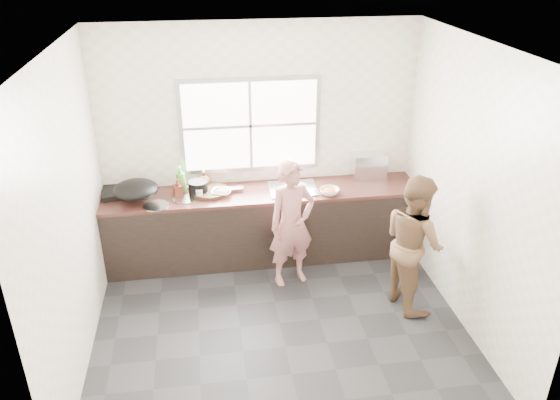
{
  "coord_description": "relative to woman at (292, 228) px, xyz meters",
  "views": [
    {
      "loc": [
        -0.64,
        -4.3,
        3.51
      ],
      "look_at": [
        0.1,
        0.65,
        1.05
      ],
      "focal_mm": 35.0,
      "sensor_mm": 36.0,
      "label": 1
    }
  ],
  "objects": [
    {
      "name": "wall_left",
      "position": [
        -2.04,
        -0.74,
        0.68
      ],
      "size": [
        0.01,
        3.2,
        2.7
      ],
      "primitive_type": "cube",
      "color": "beige",
      "rests_on": "ground"
    },
    {
      "name": "floor",
      "position": [
        -0.24,
        -0.74,
        -0.67
      ],
      "size": [
        3.6,
        3.2,
        0.01
      ],
      "primitive_type": "cube",
      "color": "#252527",
      "rests_on": "ground"
    },
    {
      "name": "pot_lid_left",
      "position": [
        -1.43,
        0.34,
        0.2
      ],
      "size": [
        0.36,
        0.36,
        0.01
      ],
      "primitive_type": "cylinder",
      "rotation": [
        0.0,
        0.0,
        -0.4
      ],
      "color": "#A5A8AC",
      "rests_on": "countertop"
    },
    {
      "name": "glass_jar",
      "position": [
        -0.96,
        0.47,
        0.25
      ],
      "size": [
        0.07,
        0.07,
        0.1
      ],
      "primitive_type": "cylinder",
      "rotation": [
        0.0,
        0.0,
        0.01
      ],
      "color": "silver",
      "rests_on": "countertop"
    },
    {
      "name": "sink",
      "position": [
        0.11,
        0.55,
        0.2
      ],
      "size": [
        0.55,
        0.45,
        0.02
      ],
      "primitive_type": "cube",
      "color": "silver",
      "rests_on": "countertop"
    },
    {
      "name": "woman",
      "position": [
        0.0,
        0.0,
        0.0
      ],
      "size": [
        0.56,
        0.44,
        1.33
      ],
      "primitive_type": "imported",
      "rotation": [
        0.0,
        0.0,
        0.27
      ],
      "color": "#BA726F",
      "rests_on": "floor"
    },
    {
      "name": "pot_lid_right",
      "position": [
        -1.13,
        0.46,
        0.2
      ],
      "size": [
        0.31,
        0.31,
        0.01
      ],
      "primitive_type": "cylinder",
      "rotation": [
        0.0,
        0.0,
        -0.29
      ],
      "color": "silver",
      "rests_on": "countertop"
    },
    {
      "name": "dish_rack",
      "position": [
        1.05,
        0.78,
        0.34
      ],
      "size": [
        0.41,
        0.29,
        0.3
      ],
      "primitive_type": "cube",
      "rotation": [
        0.0,
        0.0,
        0.03
      ],
      "color": "silver",
      "rests_on": "countertop"
    },
    {
      "name": "bottle_brown_short",
      "position": [
        -0.9,
        0.78,
        0.28
      ],
      "size": [
        0.17,
        0.17,
        0.18
      ],
      "primitive_type": "imported",
      "rotation": [
        0.0,
        0.0,
        0.28
      ],
      "color": "#4C2A13",
      "rests_on": "countertop"
    },
    {
      "name": "wall_back",
      "position": [
        -0.24,
        0.87,
        0.68
      ],
      "size": [
        3.6,
        0.01,
        2.7
      ],
      "primitive_type": "cube",
      "color": "silver",
      "rests_on": "ground"
    },
    {
      "name": "person_side",
      "position": [
        1.15,
        -0.57,
        0.05
      ],
      "size": [
        0.67,
        0.79,
        1.44
      ],
      "primitive_type": "imported",
      "rotation": [
        0.0,
        0.0,
        1.76
      ],
      "color": "brown",
      "rests_on": "floor"
    },
    {
      "name": "bottle_green",
      "position": [
        -1.16,
        0.67,
        0.35
      ],
      "size": [
        0.15,
        0.15,
        0.32
      ],
      "primitive_type": "imported",
      "rotation": [
        0.0,
        0.0,
        -0.29
      ],
      "color": "#4D9B33",
      "rests_on": "countertop"
    },
    {
      "name": "cabinet",
      "position": [
        -0.24,
        0.55,
        -0.26
      ],
      "size": [
        3.6,
        0.62,
        0.82
      ],
      "primitive_type": "cube",
      "color": "black",
      "rests_on": "floor"
    },
    {
      "name": "ceiling",
      "position": [
        -0.24,
        -0.74,
        2.04
      ],
      "size": [
        3.6,
        3.2,
        0.01
      ],
      "primitive_type": "cube",
      "color": "silver",
      "rests_on": "wall_back"
    },
    {
      "name": "window_glazing",
      "position": [
        -0.34,
        0.83,
        0.88
      ],
      "size": [
        1.5,
        0.01,
        1.0
      ],
      "primitive_type": "cube",
      "color": "white",
      "rests_on": "window_frame"
    },
    {
      "name": "burner",
      "position": [
        -1.85,
        0.74,
        0.22
      ],
      "size": [
        0.49,
        0.49,
        0.06
      ],
      "primitive_type": "cube",
      "rotation": [
        0.0,
        0.0,
        0.23
      ],
      "color": "black",
      "rests_on": "countertop"
    },
    {
      "name": "bottle_brown_tall",
      "position": [
        -1.19,
        0.54,
        0.29
      ],
      "size": [
        0.11,
        0.11,
        0.19
      ],
      "primitive_type": "imported",
      "rotation": [
        0.0,
        0.0,
        0.35
      ],
      "color": "#4F1C13",
      "rests_on": "countertop"
    },
    {
      "name": "bowl_held",
      "position": [
        0.18,
        0.55,
        0.23
      ],
      "size": [
        0.21,
        0.21,
        0.06
      ],
      "primitive_type": "imported",
      "rotation": [
        0.0,
        0.0,
        0.06
      ],
      "color": "silver",
      "rests_on": "countertop"
    },
    {
      "name": "cleaver",
      "position": [
        -0.55,
        0.6,
        0.24
      ],
      "size": [
        0.2,
        0.11,
        0.01
      ],
      "primitive_type": "cube",
      "rotation": [
        0.0,
        0.0,
        0.08
      ],
      "color": "silver",
      "rests_on": "cutting_board"
    },
    {
      "name": "wall_front",
      "position": [
        -0.24,
        -2.34,
        0.68
      ],
      "size": [
        3.6,
        0.01,
        2.7
      ],
      "primitive_type": "cube",
      "color": "beige",
      "rests_on": "ground"
    },
    {
      "name": "window_frame",
      "position": [
        -0.34,
        0.85,
        0.88
      ],
      "size": [
        1.6,
        0.05,
        1.1
      ],
      "primitive_type": "cube",
      "color": "#9EA0A5",
      "rests_on": "wall_back"
    },
    {
      "name": "cutting_board",
      "position": [
        -0.83,
        0.59,
        0.21
      ],
      "size": [
        0.52,
        0.52,
        0.04
      ],
      "primitive_type": "cylinder",
      "rotation": [
        0.0,
        0.0,
        -0.29
      ],
      "color": "#342214",
      "rests_on": "countertop"
    },
    {
      "name": "bowl_crabs",
      "position": [
        0.49,
        0.36,
        0.22
      ],
      "size": [
        0.23,
        0.23,
        0.06
      ],
      "primitive_type": "imported",
      "rotation": [
        0.0,
        0.0,
        -0.4
      ],
      "color": "silver",
      "rests_on": "countertop"
    },
    {
      "name": "black_pot",
      "position": [
        -0.97,
        0.58,
        0.27
      ],
      "size": [
        0.27,
        0.27,
        0.16
      ],
      "primitive_type": "cylinder",
      "rotation": [
        0.0,
        0.0,
        -0.29
      ],
      "color": "black",
      "rests_on": "countertop"
    },
    {
      "name": "plate_food",
      "position": [
        -1.0,
        0.78,
        0.2
      ],
      "size": [
        0.22,
        0.22,
        0.02
      ],
      "primitive_type": "cylinder",
      "rotation": [
        0.0,
        0.0,
        0.09
      ],
      "color": "silver",
      "rests_on": "countertop"
    },
    {
      "name": "wok",
      "position": [
        -1.63,
        0.47,
        0.35
      ],
      "size": [
        0.59,
        0.59,
        0.18
      ],
      "primitive_type": "ellipsoid",
      "rotation": [
        0.0,
        0.0,
        0.25
      ],
      "color": "black",
      "rests_on": "burner"
    },
    {
      "name": "countertop",
      "position": [
        -0.24,
        0.55,
        0.17
      ],
      "size": [
        3.6,
        0.64,
        0.04
      ],
      "primitive_type": "cube",
      "color": "#3D1E19",
      "rests_on": "cabinet"
    },
    {
      "name": "faucet",
      "position": [
        0.11,
        0.75,
        0.34
      ],
      "size": [
        0.02,
        0.02,
        0.3
      ],
      "primitive_type": "cylinder",
      "color": "silver",
      "rests_on": "countertop"
    },
    {
      "name": "bowl_mince",
      "position": [
        -0.71,
        0.53,
        0.22
      ],
      "size": [
        0.27,
        0.27,
        0.06
      ],
      "primitive_type": "imported",
      "rotation": [
        0.0,
        0.0,
        -0.25
      ],
      "color": "silver",
      "rests_on": "countertop"
    },
    {
      "name": "wall_right",
      "position": [
        1.57,
        -0.74,
        0.68
      ],
      "size": [
        0.01,
        3.2,
        2.7
      ],
      "primitive_type": "cube",
      "color": "silver",
      "rests_on": "ground"
    }
  ]
}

